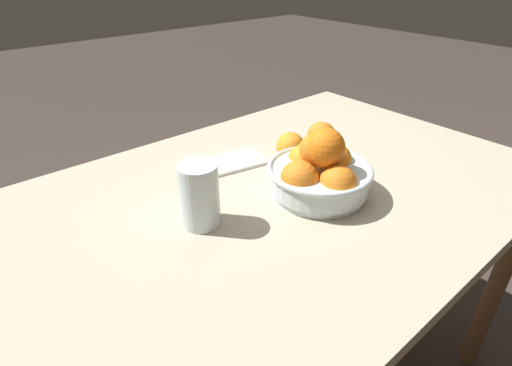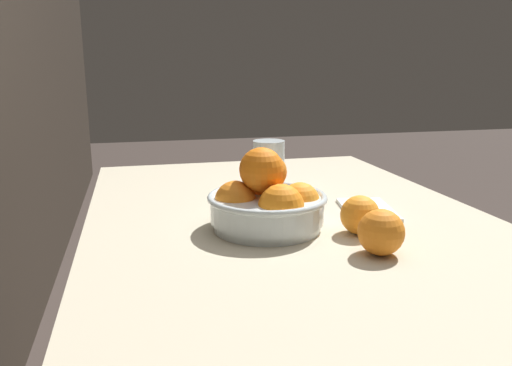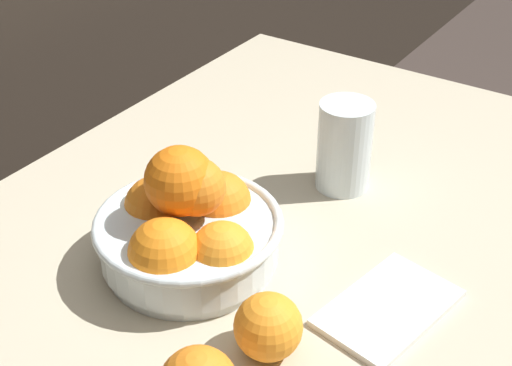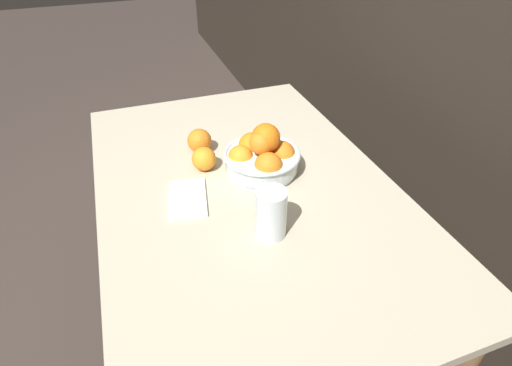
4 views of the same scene
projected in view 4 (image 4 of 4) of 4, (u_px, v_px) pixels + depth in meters
name	position (u px, v px, depth m)	size (l,w,h in m)	color
ground_plane	(249.00, 331.00, 1.58)	(12.00, 12.00, 0.00)	#3D332D
dining_table	(246.00, 207.00, 1.20)	(1.26, 0.82, 0.73)	#B7AD93
fruit_bowl	(262.00, 156.00, 1.17)	(0.23, 0.23, 0.16)	silver
juice_glass	(271.00, 216.00, 0.95)	(0.08, 0.08, 0.13)	#F4A314
orange_loose_near_bowl	(199.00, 141.00, 1.27)	(0.08, 0.08, 0.08)	orange
orange_loose_front	(204.00, 159.00, 1.19)	(0.07, 0.07, 0.07)	orange
napkin	(188.00, 198.00, 1.09)	(0.16, 0.10, 0.01)	white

